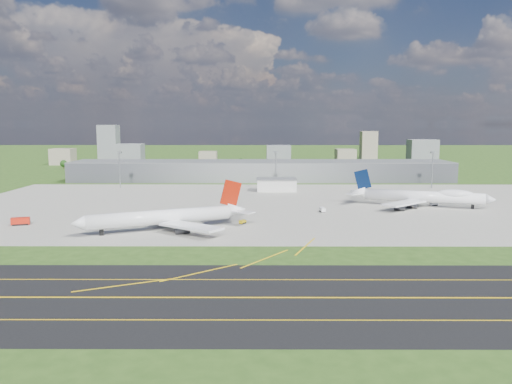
{
  "coord_description": "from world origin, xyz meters",
  "views": [
    {
      "loc": [
        -2.6,
        -234.4,
        44.61
      ],
      "look_at": [
        -3.59,
        27.83,
        9.0
      ],
      "focal_mm": 35.0,
      "sensor_mm": 36.0,
      "label": 1
    }
  ],
  "objects_px": {
    "airliner_red_twin": "(167,217)",
    "tug_yellow": "(243,222)",
    "fire_truck": "(20,221)",
    "van_white_far": "(434,204)",
    "airliner_blue_quad": "(423,197)",
    "van_white_near": "(322,210)"
  },
  "relations": [
    {
      "from": "fire_truck",
      "to": "van_white_near",
      "type": "bearing_deg",
      "value": -4.23
    },
    {
      "from": "airliner_blue_quad",
      "to": "van_white_far",
      "type": "relative_size",
      "value": 15.55
    },
    {
      "from": "airliner_red_twin",
      "to": "van_white_far",
      "type": "distance_m",
      "value": 149.73
    },
    {
      "from": "airliner_blue_quad",
      "to": "van_white_near",
      "type": "xyz_separation_m",
      "value": [
        -57.27,
        -18.33,
        -4.27
      ]
    },
    {
      "from": "tug_yellow",
      "to": "van_white_far",
      "type": "xyz_separation_m",
      "value": [
        103.84,
        50.34,
        0.28
      ]
    },
    {
      "from": "airliner_blue_quad",
      "to": "fire_truck",
      "type": "bearing_deg",
      "value": -145.98
    },
    {
      "from": "airliner_blue_quad",
      "to": "van_white_near",
      "type": "distance_m",
      "value": 60.28
    },
    {
      "from": "airliner_blue_quad",
      "to": "tug_yellow",
      "type": "bearing_deg",
      "value": -134.22
    },
    {
      "from": "fire_truck",
      "to": "van_white_near",
      "type": "distance_m",
      "value": 142.87
    },
    {
      "from": "airliner_red_twin",
      "to": "tug_yellow",
      "type": "xyz_separation_m",
      "value": [
        31.74,
        13.06,
        -4.59
      ]
    },
    {
      "from": "van_white_near",
      "to": "van_white_far",
      "type": "xyz_separation_m",
      "value": [
        63.95,
        20.07,
        -0.08
      ]
    },
    {
      "from": "airliner_red_twin",
      "to": "airliner_blue_quad",
      "type": "distance_m",
      "value": 142.87
    },
    {
      "from": "airliner_red_twin",
      "to": "fire_truck",
      "type": "height_order",
      "value": "airliner_red_twin"
    },
    {
      "from": "tug_yellow",
      "to": "van_white_near",
      "type": "height_order",
      "value": "van_white_near"
    },
    {
      "from": "airliner_blue_quad",
      "to": "tug_yellow",
      "type": "distance_m",
      "value": 108.73
    },
    {
      "from": "airliner_blue_quad",
      "to": "van_white_far",
      "type": "distance_m",
      "value": 8.16
    },
    {
      "from": "airliner_red_twin",
      "to": "fire_truck",
      "type": "xyz_separation_m",
      "value": [
        -67.24,
        9.75,
        -3.74
      ]
    },
    {
      "from": "airliner_red_twin",
      "to": "fire_truck",
      "type": "relative_size",
      "value": 8.52
    },
    {
      "from": "tug_yellow",
      "to": "fire_truck",
      "type": "bearing_deg",
      "value": 127.36
    },
    {
      "from": "airliner_blue_quad",
      "to": "tug_yellow",
      "type": "height_order",
      "value": "airliner_blue_quad"
    },
    {
      "from": "airliner_blue_quad",
      "to": "van_white_near",
      "type": "relative_size",
      "value": 14.59
    },
    {
      "from": "airliner_red_twin",
      "to": "van_white_near",
      "type": "relative_size",
      "value": 13.99
    }
  ]
}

